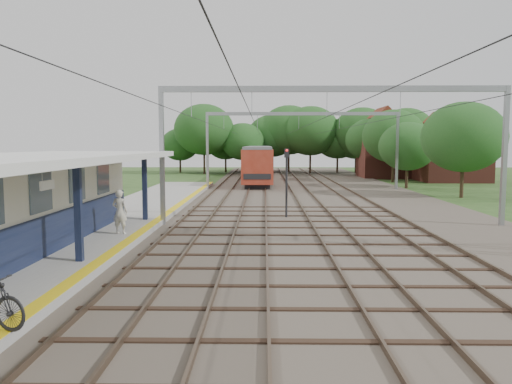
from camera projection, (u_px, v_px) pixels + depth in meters
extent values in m
plane|color=#2D4C1E|center=(258.00, 347.00, 10.23)|extent=(160.00, 160.00, 0.00)
cube|color=#473D33|center=(312.00, 195.00, 40.02)|extent=(18.00, 90.00, 0.10)
cube|color=gray|center=(108.00, 226.00, 24.27)|extent=(5.00, 52.00, 0.35)
cube|color=yellow|center=(154.00, 222.00, 24.22)|extent=(0.45, 52.00, 0.01)
cube|color=beige|center=(2.00, 205.00, 17.15)|extent=(3.20, 18.00, 3.40)
cube|color=#101732|center=(50.00, 234.00, 17.22)|extent=(0.06, 18.00, 1.40)
cube|color=slate|center=(49.00, 191.00, 17.08)|extent=(0.05, 16.00, 1.30)
cube|color=#101732|center=(78.00, 212.00, 16.12)|extent=(0.22, 0.22, 3.20)
cube|color=#101732|center=(145.00, 188.00, 25.07)|extent=(0.22, 0.22, 3.20)
cube|color=silver|center=(18.00, 159.00, 15.98)|extent=(6.40, 20.00, 0.24)
cube|color=white|center=(47.00, 185.00, 14.03)|extent=(0.06, 0.85, 0.26)
cube|color=brown|center=(210.00, 194.00, 40.14)|extent=(0.07, 88.00, 0.15)
cube|color=brown|center=(228.00, 194.00, 40.12)|extent=(0.07, 88.00, 0.15)
cube|color=brown|center=(248.00, 194.00, 40.10)|extent=(0.07, 88.00, 0.15)
cube|color=brown|center=(265.00, 194.00, 40.07)|extent=(0.07, 88.00, 0.15)
cube|color=brown|center=(294.00, 194.00, 40.04)|extent=(0.07, 88.00, 0.15)
cube|color=brown|center=(311.00, 194.00, 40.01)|extent=(0.07, 88.00, 0.15)
cube|color=brown|center=(338.00, 194.00, 39.98)|extent=(0.07, 88.00, 0.15)
cube|color=brown|center=(356.00, 194.00, 39.95)|extent=(0.07, 88.00, 0.15)
cube|color=gray|center=(162.00, 157.00, 24.91)|extent=(0.22, 0.22, 7.00)
cube|color=gray|center=(504.00, 157.00, 24.63)|extent=(0.22, 0.22, 7.00)
cube|color=gray|center=(333.00, 89.00, 24.45)|extent=(17.00, 0.20, 0.30)
cube|color=gray|center=(207.00, 151.00, 44.82)|extent=(0.22, 0.22, 7.00)
cube|color=gray|center=(397.00, 151.00, 44.54)|extent=(0.22, 0.22, 7.00)
cube|color=gray|center=(302.00, 114.00, 44.36)|extent=(17.00, 0.20, 0.30)
cylinder|color=black|center=(219.00, 127.00, 39.62)|extent=(0.02, 88.00, 0.02)
cylinder|color=black|center=(257.00, 127.00, 39.57)|extent=(0.02, 88.00, 0.02)
cylinder|color=black|center=(303.00, 127.00, 39.51)|extent=(0.02, 88.00, 0.02)
cylinder|color=black|center=(349.00, 127.00, 39.46)|extent=(0.02, 88.00, 0.02)
cylinder|color=#382619|center=(193.00, 163.00, 70.97)|extent=(0.28, 0.28, 2.88)
ellipsoid|color=#1C4E1D|center=(193.00, 138.00, 70.63)|extent=(6.72, 6.72, 5.76)
cylinder|color=#382619|center=(236.00, 164.00, 72.88)|extent=(0.28, 0.28, 2.52)
ellipsoid|color=#1C4E1D|center=(236.00, 143.00, 72.59)|extent=(5.88, 5.88, 5.04)
cylinder|color=#382619|center=(278.00, 162.00, 69.76)|extent=(0.28, 0.28, 3.24)
ellipsoid|color=#1C4E1D|center=(278.00, 134.00, 69.38)|extent=(7.56, 7.56, 6.48)
cylinder|color=#382619|center=(319.00, 164.00, 71.68)|extent=(0.28, 0.28, 2.70)
ellipsoid|color=#1C4E1D|center=(319.00, 141.00, 71.37)|extent=(6.30, 6.30, 5.40)
cylinder|color=#382619|center=(414.00, 174.00, 47.70)|extent=(0.28, 0.28, 2.52)
ellipsoid|color=#1C4E1D|center=(415.00, 142.00, 47.40)|extent=(5.88, 5.88, 5.04)
cylinder|color=#382619|center=(381.00, 165.00, 63.60)|extent=(0.28, 0.28, 2.88)
ellipsoid|color=#1C4E1D|center=(381.00, 138.00, 63.26)|extent=(6.72, 6.72, 5.76)
cube|color=brown|center=(452.00, 161.00, 55.46)|extent=(7.00, 6.00, 4.50)
cube|color=maroon|center=(453.00, 133.00, 55.16)|extent=(4.99, 6.12, 4.99)
cube|color=brown|center=(393.00, 158.00, 61.49)|extent=(8.00, 6.00, 5.00)
cube|color=maroon|center=(394.00, 130.00, 61.16)|extent=(5.52, 6.12, 5.52)
imported|color=beige|center=(120.00, 212.00, 21.14)|extent=(0.77, 0.60, 1.89)
cube|color=black|center=(258.00, 180.00, 52.85)|extent=(2.29, 16.36, 0.44)
cube|color=maroon|center=(258.00, 164.00, 52.68)|extent=(2.86, 17.78, 3.11)
cube|color=black|center=(258.00, 161.00, 52.64)|extent=(2.90, 16.36, 0.89)
cube|color=slate|center=(258.00, 148.00, 52.52)|extent=(2.64, 17.78, 0.28)
cube|color=black|center=(260.00, 171.00, 71.14)|extent=(2.29, 16.36, 0.44)
cube|color=maroon|center=(260.00, 159.00, 70.97)|extent=(2.86, 17.78, 3.11)
cube|color=black|center=(260.00, 156.00, 70.94)|extent=(2.90, 16.36, 0.89)
cube|color=slate|center=(260.00, 147.00, 70.81)|extent=(2.64, 17.78, 0.28)
cylinder|color=black|center=(286.00, 187.00, 27.56)|extent=(0.12, 0.12, 3.56)
cube|color=black|center=(287.00, 153.00, 27.38)|extent=(0.27, 0.17, 0.49)
sphere|color=red|center=(287.00, 150.00, 27.27)|extent=(0.12, 0.12, 0.12)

